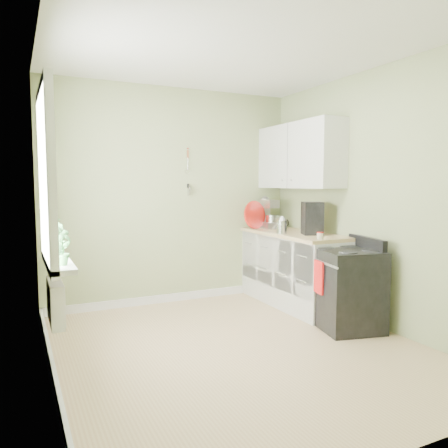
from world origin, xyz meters
name	(u,v)px	position (x,y,z in m)	size (l,w,h in m)	color
floor	(238,349)	(0.00, 0.00, -0.01)	(3.20, 3.60, 0.02)	tan
ceiling	(239,44)	(0.00, 0.00, 2.71)	(3.20, 3.60, 0.02)	white
wall_back	(172,196)	(0.00, 1.81, 1.35)	(3.20, 0.02, 2.70)	#9FAA74
wall_left	(44,205)	(-1.61, 0.00, 1.35)	(0.02, 3.60, 2.70)	#9FAA74
wall_right	(374,199)	(1.61, 0.00, 1.35)	(0.02, 3.60, 2.70)	#9FAA74
base_cabinets	(294,270)	(1.30, 1.00, 0.43)	(0.60, 1.60, 0.87)	white
countertop	(294,234)	(1.29, 1.00, 0.89)	(0.64, 1.60, 0.04)	#DBBD86
upper_cabinets	(299,156)	(1.43, 1.10, 1.85)	(0.35, 1.40, 0.80)	white
window	(45,178)	(-1.58, 0.30, 1.55)	(0.06, 1.14, 1.44)	white
window_sill	(57,261)	(-1.51, 0.30, 0.88)	(0.18, 1.14, 0.04)	white
radiator	(55,302)	(-1.54, 0.25, 0.55)	(0.12, 0.50, 0.35)	white
wall_utensils	(188,179)	(0.20, 1.78, 1.56)	(0.02, 0.14, 0.58)	#DBBD86
stove	(347,288)	(1.28, 0.01, 0.42)	(0.73, 0.79, 0.95)	black
stand_mixer	(269,215)	(1.28, 1.56, 1.09)	(0.25, 0.37, 0.42)	#B2B2B7
kettle	(282,225)	(1.05, 0.90, 1.01)	(0.20, 0.12, 0.21)	silver
coffee_maker	(312,219)	(1.33, 0.69, 1.09)	(0.30, 0.31, 0.38)	black
red_tray	(255,215)	(1.05, 1.55, 1.10)	(0.37, 0.37, 0.02)	#A6160E
jar	(320,235)	(1.14, 0.30, 0.95)	(0.07, 0.07, 0.08)	beige
plant_a	(62,245)	(-1.50, -0.05, 1.05)	(0.16, 0.11, 0.30)	#367234
plant_b	(57,239)	(-1.50, 0.43, 1.04)	(0.15, 0.12, 0.28)	#367234
plant_c	(54,235)	(-1.50, 0.70, 1.05)	(0.16, 0.16, 0.29)	#367234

